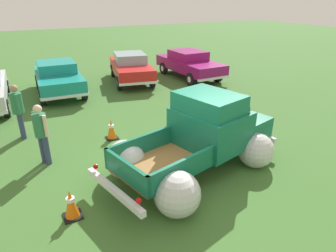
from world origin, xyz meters
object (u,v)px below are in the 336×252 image
at_px(show_car_2, 131,67).
at_px(show_car_1, 58,77).
at_px(lane_cone_1, 111,129).
at_px(show_car_3, 189,63).
at_px(spectator_0, 41,131).
at_px(lane_cone_0, 71,204).
at_px(spectator_1, 18,108).
at_px(vintage_pickup_truck, 203,139).

bearing_deg(show_car_2, show_car_1, -70.43).
bearing_deg(show_car_2, lane_cone_1, -14.24).
xyz_separation_m(show_car_3, lane_cone_1, (-6.11, -5.42, -0.47)).
height_order(spectator_0, lane_cone_1, spectator_0).
bearing_deg(show_car_1, lane_cone_0, -5.16).
bearing_deg(lane_cone_1, show_car_1, 96.27).
relative_size(show_car_3, lane_cone_1, 7.14).
distance_m(spectator_1, lane_cone_1, 2.86).
bearing_deg(spectator_0, spectator_1, 73.62).
xyz_separation_m(show_car_3, spectator_1, (-8.54, -4.07, 0.19)).
height_order(spectator_0, spectator_1, spectator_1).
distance_m(vintage_pickup_truck, spectator_0, 4.09).
height_order(show_car_1, spectator_0, spectator_0).
bearing_deg(vintage_pickup_truck, show_car_2, 66.68).
bearing_deg(show_car_1, spectator_0, -9.69).
relative_size(show_car_3, spectator_0, 2.76).
relative_size(show_car_3, lane_cone_0, 7.14).
relative_size(spectator_0, lane_cone_1, 2.58).
height_order(lane_cone_0, lane_cone_1, same).
relative_size(vintage_pickup_truck, spectator_1, 2.91).
height_order(show_car_2, spectator_1, spectator_1).
xyz_separation_m(show_car_2, spectator_0, (-5.02, -6.75, 0.14)).
bearing_deg(lane_cone_1, vintage_pickup_truck, -59.29).
height_order(show_car_3, lane_cone_0, show_car_3).
distance_m(show_car_3, spectator_1, 9.46).
bearing_deg(vintage_pickup_truck, spectator_0, 136.63).
height_order(show_car_2, lane_cone_1, show_car_2).
xyz_separation_m(show_car_3, lane_cone_0, (-7.93, -8.52, -0.47)).
bearing_deg(spectator_1, lane_cone_1, 147.24).
distance_m(show_car_1, spectator_1, 4.66).
bearing_deg(show_car_2, show_car_3, 89.24).
bearing_deg(spectator_0, show_car_3, 7.91).
xyz_separation_m(spectator_1, lane_cone_1, (2.43, -1.35, -0.66)).
xyz_separation_m(show_car_1, show_car_2, (3.65, 0.48, -0.00)).
distance_m(show_car_3, lane_cone_0, 11.65).
bearing_deg(show_car_3, lane_cone_0, -43.96).
bearing_deg(spectator_1, vintage_pickup_truck, 131.39).
xyz_separation_m(vintage_pickup_truck, show_car_1, (-2.19, 8.28, 0.02)).
bearing_deg(spectator_1, show_car_1, -116.49).
height_order(show_car_2, lane_cone_0, show_car_2).
xyz_separation_m(show_car_1, spectator_0, (-1.37, -6.27, 0.14)).
xyz_separation_m(vintage_pickup_truck, spectator_1, (-3.99, 3.99, 0.21)).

